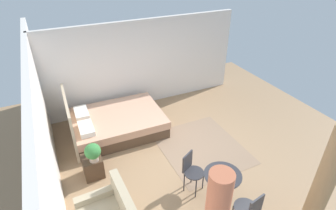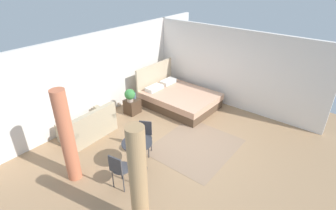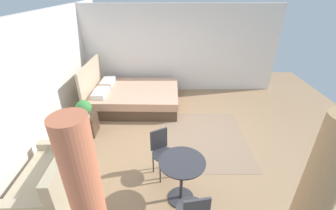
{
  "view_description": "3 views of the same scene",
  "coord_description": "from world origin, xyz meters",
  "px_view_note": "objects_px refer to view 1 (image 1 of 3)",
  "views": [
    {
      "loc": [
        -4.12,
        2.48,
        4.22
      ],
      "look_at": [
        0.78,
        0.17,
        0.96
      ],
      "focal_mm": 28.94,
      "sensor_mm": 36.0,
      "label": 1
    },
    {
      "loc": [
        -4.62,
        -3.26,
        4.14
      ],
      "look_at": [
        -0.06,
        0.39,
        1.01
      ],
      "focal_mm": 28.09,
      "sensor_mm": 36.0,
      "label": 2
    },
    {
      "loc": [
        -3.84,
        0.36,
        2.94
      ],
      "look_at": [
        0.25,
        0.34,
        0.74
      ],
      "focal_mm": 24.11,
      "sensor_mm": 36.0,
      "label": 3
    }
  ],
  "objects_px": {
    "nightstand": "(93,166)",
    "balcony_table": "(222,184)",
    "potted_plant": "(93,152)",
    "cafe_chair_near_window": "(250,208)",
    "cafe_chair_near_couch": "(191,169)",
    "bed": "(114,123)",
    "vase": "(89,151)"
  },
  "relations": [
    {
      "from": "bed",
      "to": "cafe_chair_near_couch",
      "type": "distance_m",
      "value": 2.63
    },
    {
      "from": "balcony_table",
      "to": "cafe_chair_near_window",
      "type": "bearing_deg",
      "value": -170.54
    },
    {
      "from": "potted_plant",
      "to": "cafe_chair_near_couch",
      "type": "distance_m",
      "value": 1.95
    },
    {
      "from": "cafe_chair_near_couch",
      "to": "nightstand",
      "type": "bearing_deg",
      "value": 54.53
    },
    {
      "from": "balcony_table",
      "to": "cafe_chair_near_couch",
      "type": "distance_m",
      "value": 0.65
    },
    {
      "from": "potted_plant",
      "to": "vase",
      "type": "xyz_separation_m",
      "value": [
        0.22,
        0.05,
        -0.13
      ]
    },
    {
      "from": "nightstand",
      "to": "balcony_table",
      "type": "xyz_separation_m",
      "value": [
        -1.75,
        -1.97,
        0.29
      ]
    },
    {
      "from": "potted_plant",
      "to": "cafe_chair_near_window",
      "type": "xyz_separation_m",
      "value": [
        -2.29,
        -2.03,
        -0.15
      ]
    },
    {
      "from": "nightstand",
      "to": "balcony_table",
      "type": "height_order",
      "value": "balcony_table"
    },
    {
      "from": "bed",
      "to": "nightstand",
      "type": "relative_size",
      "value": 5.05
    },
    {
      "from": "cafe_chair_near_window",
      "to": "cafe_chair_near_couch",
      "type": "height_order",
      "value": "cafe_chair_near_window"
    },
    {
      "from": "bed",
      "to": "potted_plant",
      "type": "xyz_separation_m",
      "value": [
        -1.4,
        0.79,
        0.41
      ]
    },
    {
      "from": "potted_plant",
      "to": "balcony_table",
      "type": "relative_size",
      "value": 0.54
    },
    {
      "from": "vase",
      "to": "nightstand",
      "type": "bearing_deg",
      "value": -174.64
    },
    {
      "from": "nightstand",
      "to": "cafe_chair_near_couch",
      "type": "relative_size",
      "value": 0.55
    },
    {
      "from": "potted_plant",
      "to": "vase",
      "type": "distance_m",
      "value": 0.26
    },
    {
      "from": "nightstand",
      "to": "bed",
      "type": "bearing_deg",
      "value": -32.52
    },
    {
      "from": "bed",
      "to": "cafe_chair_near_window",
      "type": "bearing_deg",
      "value": -161.34
    },
    {
      "from": "bed",
      "to": "vase",
      "type": "bearing_deg",
      "value": 144.55
    },
    {
      "from": "cafe_chair_near_window",
      "to": "cafe_chair_near_couch",
      "type": "relative_size",
      "value": 1.02
    },
    {
      "from": "bed",
      "to": "nightstand",
      "type": "bearing_deg",
      "value": 147.48
    },
    {
      "from": "balcony_table",
      "to": "bed",
      "type": "bearing_deg",
      "value": 20.48
    },
    {
      "from": "cafe_chair_near_window",
      "to": "potted_plant",
      "type": "bearing_deg",
      "value": 41.61
    },
    {
      "from": "vase",
      "to": "cafe_chair_near_window",
      "type": "xyz_separation_m",
      "value": [
        -2.51,
        -2.08,
        -0.02
      ]
    },
    {
      "from": "bed",
      "to": "cafe_chair_near_window",
      "type": "height_order",
      "value": "bed"
    },
    {
      "from": "cafe_chair_near_window",
      "to": "cafe_chair_near_couch",
      "type": "distance_m",
      "value": 1.28
    },
    {
      "from": "nightstand",
      "to": "cafe_chair_near_couch",
      "type": "height_order",
      "value": "cafe_chair_near_couch"
    },
    {
      "from": "vase",
      "to": "cafe_chair_near_couch",
      "type": "xyz_separation_m",
      "value": [
        -1.3,
        -1.67,
        -0.04
      ]
    },
    {
      "from": "potted_plant",
      "to": "balcony_table",
      "type": "bearing_deg",
      "value": -130.57
    },
    {
      "from": "bed",
      "to": "vase",
      "type": "relative_size",
      "value": 12.86
    },
    {
      "from": "vase",
      "to": "bed",
      "type": "bearing_deg",
      "value": -35.45
    },
    {
      "from": "nightstand",
      "to": "vase",
      "type": "bearing_deg",
      "value": 5.36
    }
  ]
}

